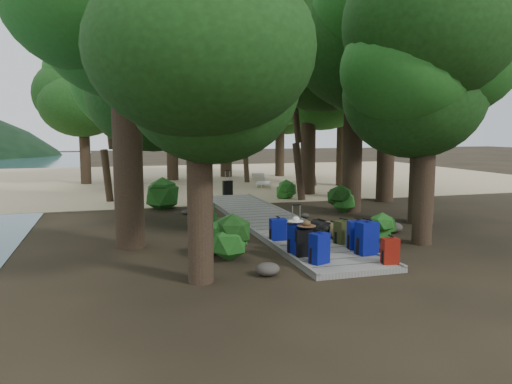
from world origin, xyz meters
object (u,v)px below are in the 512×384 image
object	(u,v)px
kayak	(154,188)
backpack_left_d	(278,228)
suitcase_on_boardwalk	(296,236)
backpack_right_b	(367,236)
duffel_right_black	(321,228)
backpack_left_a	(319,247)
backpack_left_c	(298,238)
backpack_right_c	(357,234)
backpack_right_a	(390,250)
sun_lounger	(263,180)
lone_suitcase_on_sand	(228,188)
duffel_right_khaki	(334,230)
backpack_left_b	(303,241)
backpack_right_d	(343,231)

from	to	relation	value
kayak	backpack_left_d	bearing A→B (deg)	-75.45
suitcase_on_boardwalk	backpack_right_b	bearing A→B (deg)	-38.61
backpack_right_b	duffel_right_black	size ratio (longest dim) A/B	1.32
backpack_left_a	backpack_left_c	world-z (taller)	backpack_left_c
backpack_left_a	backpack_left_d	distance (m)	2.36
backpack_right_c	backpack_right_a	bearing A→B (deg)	-79.35
backpack_right_c	sun_lounger	xyz separation A→B (m)	(1.94, 13.75, -0.14)
backpack_left_c	backpack_right_b	distance (m)	1.54
backpack_right_b	backpack_right_c	world-z (taller)	backpack_right_b
backpack_left_c	duffel_right_black	xyz separation A→B (m)	(1.33, 1.71, -0.18)
backpack_left_c	duffel_right_black	distance (m)	2.17
backpack_right_c	suitcase_on_boardwalk	xyz separation A→B (m)	(-1.33, 0.51, -0.07)
backpack_left_d	lone_suitcase_on_sand	size ratio (longest dim) A/B	0.93
backpack_left_c	duffel_right_khaki	world-z (taller)	backpack_left_c
backpack_left_a	backpack_left_d	size ratio (longest dim) A/B	1.19
backpack_left_b	kayak	bearing A→B (deg)	104.97
duffel_right_khaki	lone_suitcase_on_sand	distance (m)	9.64
backpack_left_c	duffel_right_black	bearing A→B (deg)	25.99
backpack_left_b	sun_lounger	xyz separation A→B (m)	(3.40, 14.02, -0.11)
backpack_left_c	backpack_right_a	world-z (taller)	backpack_left_c
backpack_left_a	backpack_right_a	xyz separation A→B (m)	(1.40, -0.44, -0.06)
backpack_right_c	kayak	world-z (taller)	backpack_right_c
backpack_right_d	backpack_left_a	bearing A→B (deg)	-148.09
lone_suitcase_on_sand	backpack_left_d	bearing A→B (deg)	-102.10
duffel_right_khaki	backpack_left_d	bearing A→B (deg)	167.07
backpack_right_b	backpack_right_c	size ratio (longest dim) A/B	1.12
backpack_left_b	duffel_right_black	size ratio (longest dim) A/B	1.10
duffel_right_khaki	duffel_right_black	world-z (taller)	duffel_right_black
backpack_right_a	lone_suitcase_on_sand	size ratio (longest dim) A/B	0.93
duffel_right_black	backpack_right_b	bearing A→B (deg)	-97.90
backpack_right_c	duffel_right_black	xyz separation A→B (m)	(-0.17, 1.68, -0.17)
backpack_left_d	backpack_right_d	size ratio (longest dim) A/B	0.97
backpack_right_a	backpack_right_d	distance (m)	1.99
backpack_left_d	backpack_right_d	xyz separation A→B (m)	(1.42, -0.81, 0.01)
backpack_right_b	lone_suitcase_on_sand	world-z (taller)	backpack_right_b
backpack_right_a	suitcase_on_boardwalk	distance (m)	2.32
backpack_right_a	kayak	distance (m)	14.84
backpack_right_d	lone_suitcase_on_sand	bearing A→B (deg)	74.79
lone_suitcase_on_sand	suitcase_on_boardwalk	bearing A→B (deg)	-100.90
duffel_right_black	backpack_right_c	bearing A→B (deg)	-95.67
backpack_left_b	backpack_right_c	xyz separation A→B (m)	(1.45, 0.27, 0.03)
backpack_right_b	duffel_right_khaki	world-z (taller)	backpack_right_b
backpack_left_a	backpack_right_b	bearing A→B (deg)	-5.15
backpack_left_a	suitcase_on_boardwalk	distance (m)	1.43
backpack_left_d	backpack_right_d	bearing A→B (deg)	-26.24
backpack_right_c	duffel_right_khaki	distance (m)	1.40
backpack_left_d	suitcase_on_boardwalk	distance (m)	0.94
backpack_left_c	backpack_right_d	size ratio (longest dim) A/B	1.19
backpack_left_a	backpack_left_b	size ratio (longest dim) A/B	1.06
duffel_right_khaki	backpack_right_d	bearing A→B (deg)	-108.61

